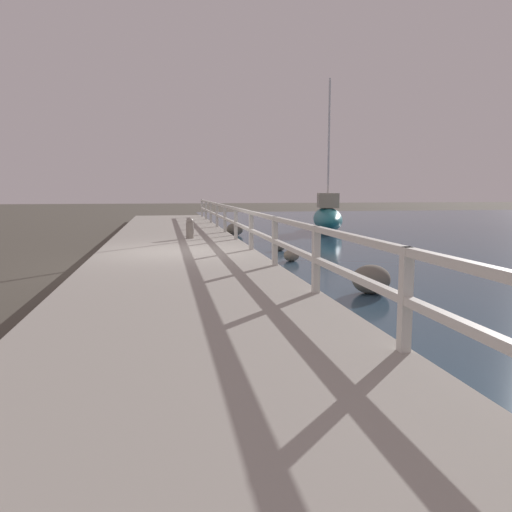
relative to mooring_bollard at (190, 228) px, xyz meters
name	(u,v)px	position (x,y,z in m)	size (l,w,h in m)	color
ground_plane	(178,265)	(-0.47, -3.24, -0.66)	(120.00, 120.00, 0.00)	#4C473D
dock_walkway	(178,258)	(-0.47, -3.24, -0.49)	(3.85, 36.00, 0.34)	#9E998E
railing	(251,223)	(1.35, -3.24, 0.34)	(0.10, 32.50, 0.96)	silver
boulder_near_dock	(371,279)	(2.79, -7.31, -0.40)	(0.68, 0.61, 0.51)	#666056
boulder_upstream	(280,246)	(2.64, -0.86, -0.52)	(0.37, 0.33, 0.28)	#666056
boulder_water_edge	(235,229)	(2.04, 4.49, -0.41)	(0.67, 0.61, 0.51)	#666056
boulder_mid_strip	(291,255)	(2.43, -3.11, -0.50)	(0.41, 0.37, 0.31)	slate
mooring_bollard	(190,228)	(0.00, 0.00, 0.00)	(0.24, 0.24, 0.63)	gray
sailboat_teal	(327,216)	(6.50, 6.16, 0.00)	(2.48, 5.40, 6.67)	#1E707A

